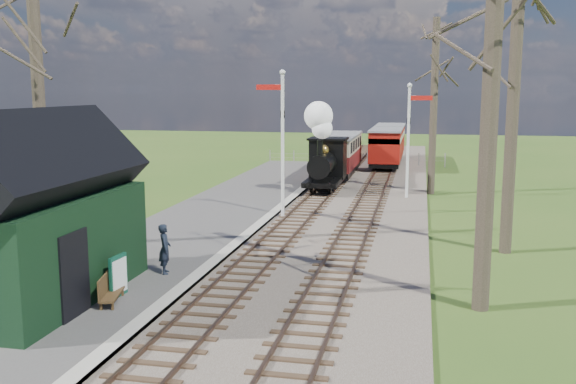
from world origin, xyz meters
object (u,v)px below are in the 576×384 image
(semaphore_near, at_px, (281,133))
(coach, at_px, (339,153))
(red_carriage_a, at_px, (386,147))
(person, at_px, (165,249))
(bench, at_px, (108,289))
(red_carriage_b, at_px, (390,141))
(semaphore_far, at_px, (410,132))
(sign_board, at_px, (118,276))
(station_shed, at_px, (38,218))
(locomotive, at_px, (324,153))

(semaphore_near, distance_m, coach, 13.38)
(semaphore_near, distance_m, red_carriage_a, 18.27)
(coach, relative_size, person, 5.16)
(semaphore_near, relative_size, bench, 4.74)
(person, bearing_deg, red_carriage_b, -28.76)
(semaphore_far, height_order, red_carriage_b, semaphore_far)
(semaphore_far, bearing_deg, sign_board, -111.45)
(station_shed, height_order, semaphore_near, semaphore_near)
(red_carriage_b, bearing_deg, coach, -104.38)
(locomotive, distance_m, red_carriage_a, 11.03)
(semaphore_far, bearing_deg, red_carriage_b, 95.84)
(red_carriage_a, xyz_separation_m, sign_board, (-5.08, -29.28, -0.80))
(semaphore_far, xyz_separation_m, bench, (-6.89, -17.96, -2.81))
(red_carriage_a, bearing_deg, bench, -99.73)
(bench, bearing_deg, red_carriage_b, 81.76)
(person, bearing_deg, semaphore_far, -43.59)
(coach, height_order, red_carriage_b, coach)
(semaphore_far, bearing_deg, station_shed, -115.72)
(station_shed, xyz_separation_m, bench, (1.79, 0.04, -1.73))
(coach, xyz_separation_m, person, (-2.13, -22.45, -0.64))
(semaphore_far, bearing_deg, semaphore_near, -130.60)
(semaphore_far, xyz_separation_m, locomotive, (-4.39, 1.13, -1.22))
(station_shed, distance_m, bench, 2.49)
(station_shed, height_order, coach, station_shed)
(semaphore_far, relative_size, locomotive, 1.23)
(station_shed, relative_size, coach, 0.85)
(red_carriage_b, bearing_deg, person, -98.27)
(semaphore_far, height_order, sign_board, semaphore_far)
(semaphore_near, xyz_separation_m, red_carriage_b, (3.37, 23.33, -2.09))
(red_carriage_b, bearing_deg, semaphore_far, -84.16)
(red_carriage_a, bearing_deg, semaphore_far, -81.47)
(station_shed, height_order, locomotive, station_shed)
(red_carriage_a, relative_size, bench, 4.00)
(bench, bearing_deg, sign_board, 86.85)
(station_shed, height_order, red_carriage_b, station_shed)
(locomotive, bearing_deg, bench, -97.46)
(semaphore_near, height_order, sign_board, semaphore_near)
(sign_board, distance_m, person, 2.23)
(semaphore_far, bearing_deg, coach, 121.30)
(semaphore_near, height_order, person, semaphore_near)
(station_shed, relative_size, red_carriage_b, 1.20)
(coach, bearing_deg, semaphore_near, -93.34)
(locomotive, bearing_deg, station_shed, -102.63)
(coach, bearing_deg, person, -95.43)
(station_shed, xyz_separation_m, person, (2.16, 2.74, -1.35))
(semaphore_near, distance_m, semaphore_far, 7.91)
(coach, height_order, sign_board, coach)
(red_carriage_b, bearing_deg, semaphore_near, -98.22)
(semaphore_near, height_order, red_carriage_b, semaphore_near)
(locomotive, distance_m, coach, 6.09)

